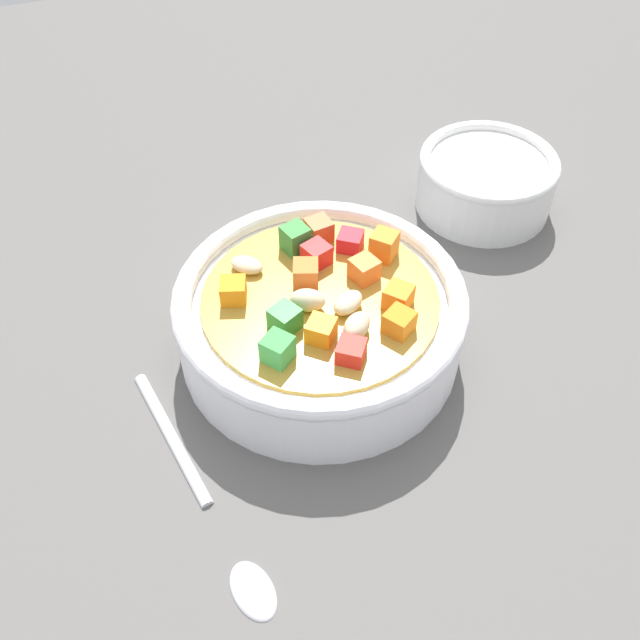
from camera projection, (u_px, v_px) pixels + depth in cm
name	position (u px, v px, depth cm)	size (l,w,h in cm)	color
ground_plane	(320.00, 355.00, 55.47)	(140.00, 140.00, 2.00)	#565451
soup_bowl_main	(320.00, 317.00, 52.32)	(21.04, 21.04, 7.42)	white
spoon	(209.00, 506.00, 45.12)	(5.33, 20.19, 0.99)	silver
side_bowl_small	(486.00, 181.00, 64.39)	(12.24, 12.24, 5.34)	white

